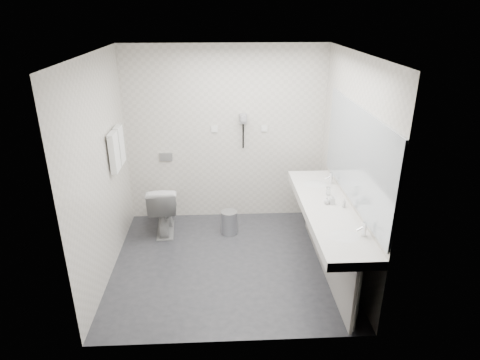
{
  "coord_description": "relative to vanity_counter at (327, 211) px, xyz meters",
  "views": [
    {
      "loc": [
        -0.07,
        -4.33,
        2.94
      ],
      "look_at": [
        0.15,
        0.15,
        1.05
      ],
      "focal_mm": 31.01,
      "sensor_mm": 36.0,
      "label": 1
    }
  ],
  "objects": [
    {
      "name": "faucet_far",
      "position": [
        0.19,
        0.65,
        0.12
      ],
      "size": [
        0.04,
        0.04,
        0.15
      ],
      "primitive_type": "cylinder",
      "color": "silver",
      "rests_on": "vanity_counter"
    },
    {
      "name": "soap_bottle_c",
      "position": [
        0.17,
        -0.02,
        0.11
      ],
      "size": [
        0.05,
        0.05,
        0.11
      ],
      "primitive_type": "imported",
      "rotation": [
        0.0,
        0.0,
        0.29
      ],
      "color": "beige",
      "rests_on": "vanity_counter"
    },
    {
      "name": "dryer_cord",
      "position": [
        -0.88,
        1.46,
        0.45
      ],
      "size": [
        0.02,
        0.02,
        0.35
      ],
      "primitive_type": "cylinder",
      "color": "black",
      "rests_on": "dryer_cradle"
    },
    {
      "name": "vanity_post_far",
      "position": [
        0.05,
        1.04,
        -0.42
      ],
      "size": [
        0.06,
        0.06,
        0.75
      ],
      "primitive_type": "cylinder",
      "color": "silver",
      "rests_on": "floor"
    },
    {
      "name": "dryer_barrel",
      "position": [
        -0.88,
        1.4,
        0.73
      ],
      "size": [
        0.08,
        0.14,
        0.08
      ],
      "primitive_type": "cylinder",
      "rotation": [
        1.57,
        0.0,
        0.0
      ],
      "color": "gray",
      "rests_on": "dryer_cradle"
    },
    {
      "name": "wall_front",
      "position": [
        -1.12,
        -1.1,
        0.45
      ],
      "size": [
        2.8,
        0.0,
        2.8
      ],
      "primitive_type": "plane",
      "rotation": [
        -1.57,
        0.0,
        0.0
      ],
      "color": "beige",
      "rests_on": "floor"
    },
    {
      "name": "towel_rail",
      "position": [
        -2.47,
        0.75,
        0.75
      ],
      "size": [
        0.02,
        0.62,
        0.02
      ],
      "primitive_type": "cylinder",
      "rotation": [
        1.57,
        0.0,
        0.0
      ],
      "color": "silver",
      "rests_on": "wall_left"
    },
    {
      "name": "vanity_post_near",
      "position": [
        0.05,
        -1.04,
        -0.42
      ],
      "size": [
        0.06,
        0.06,
        0.75
      ],
      "primitive_type": "cylinder",
      "color": "silver",
      "rests_on": "floor"
    },
    {
      "name": "basin_near",
      "position": [
        0.0,
        -0.65,
        0.04
      ],
      "size": [
        0.4,
        0.31,
        0.05
      ],
      "primitive_type": "ellipsoid",
      "color": "silver",
      "rests_on": "vanity_counter"
    },
    {
      "name": "wall_right",
      "position": [
        0.27,
        0.2,
        0.45
      ],
      "size": [
        0.0,
        2.6,
        2.6
      ],
      "primitive_type": "plane",
      "rotation": [
        1.57,
        0.0,
        -1.57
      ],
      "color": "beige",
      "rests_on": "floor"
    },
    {
      "name": "dryer_cradle",
      "position": [
        -0.88,
        1.47,
        0.7
      ],
      "size": [
        0.1,
        0.04,
        0.14
      ],
      "primitive_type": "cube",
      "color": "gray",
      "rests_on": "wall_back"
    },
    {
      "name": "towel_far",
      "position": [
        -2.46,
        0.89,
        0.53
      ],
      "size": [
        0.07,
        0.24,
        0.48
      ],
      "primitive_type": "cube",
      "color": "white",
      "rests_on": "towel_rail"
    },
    {
      "name": "vanity_panel",
      "position": [
        0.02,
        0.0,
        -0.42
      ],
      "size": [
        0.03,
        2.15,
        0.75
      ],
      "primitive_type": "cube",
      "color": "gray",
      "rests_on": "floor"
    },
    {
      "name": "soap_bottle_b",
      "position": [
        0.0,
        0.07,
        0.09
      ],
      "size": [
        0.08,
        0.08,
        0.08
      ],
      "primitive_type": "imported",
      "rotation": [
        0.0,
        0.0,
        -0.19
      ],
      "color": "beige",
      "rests_on": "vanity_counter"
    },
    {
      "name": "switch_plate_b",
      "position": [
        -0.57,
        1.49,
        0.55
      ],
      "size": [
        0.09,
        0.02,
        0.09
      ],
      "primitive_type": "cube",
      "color": "silver",
      "rests_on": "wall_back"
    },
    {
      "name": "basin_far",
      "position": [
        0.0,
        0.65,
        0.04
      ],
      "size": [
        0.4,
        0.31,
        0.05
      ],
      "primitive_type": "ellipsoid",
      "color": "silver",
      "rests_on": "vanity_counter"
    },
    {
      "name": "floor",
      "position": [
        -1.12,
        0.2,
        -0.8
      ],
      "size": [
        2.8,
        2.8,
        0.0
      ],
      "primitive_type": "plane",
      "color": "#29292E",
      "rests_on": "ground"
    },
    {
      "name": "faucet_near",
      "position": [
        0.19,
        -0.65,
        0.12
      ],
      "size": [
        0.04,
        0.04,
        0.15
      ],
      "primitive_type": "cylinder",
      "color": "silver",
      "rests_on": "vanity_counter"
    },
    {
      "name": "wall_left",
      "position": [
        -2.52,
        0.2,
        0.45
      ],
      "size": [
        0.0,
        2.6,
        2.6
      ],
      "primitive_type": "plane",
      "rotation": [
        1.57,
        0.0,
        1.57
      ],
      "color": "beige",
      "rests_on": "floor"
    },
    {
      "name": "towel_near",
      "position": [
        -2.46,
        0.61,
        0.53
      ],
      "size": [
        0.07,
        0.24,
        0.48
      ],
      "primitive_type": "cube",
      "color": "white",
      "rests_on": "towel_rail"
    },
    {
      "name": "pedal_bin",
      "position": [
        -1.1,
        0.94,
        -0.64
      ],
      "size": [
        0.26,
        0.26,
        0.32
      ],
      "primitive_type": "cylinder",
      "rotation": [
        0.0,
        0.0,
        0.15
      ],
      "color": "#B2B5BA",
      "rests_on": "floor"
    },
    {
      "name": "vanity_counter",
      "position": [
        0.0,
        0.0,
        0.0
      ],
      "size": [
        0.55,
        2.2,
        0.1
      ],
      "primitive_type": "cube",
      "color": "silver",
      "rests_on": "floor"
    },
    {
      "name": "ceiling",
      "position": [
        -1.12,
        0.2,
        1.7
      ],
      "size": [
        2.8,
        2.8,
        0.0
      ],
      "primitive_type": "plane",
      "rotation": [
        3.14,
        0.0,
        0.0
      ],
      "color": "silver",
      "rests_on": "wall_back"
    },
    {
      "name": "flush_plate",
      "position": [
        -1.98,
        1.49,
        0.15
      ],
      "size": [
        0.18,
        0.02,
        0.12
      ],
      "primitive_type": "cube",
      "color": "#B2B5BA",
      "rests_on": "wall_back"
    },
    {
      "name": "mirror",
      "position": [
        0.26,
        0.0,
        0.65
      ],
      "size": [
        0.02,
        2.2,
        1.05
      ],
      "primitive_type": "cube",
      "color": "#B2BCC6",
      "rests_on": "wall_right"
    },
    {
      "name": "wall_back",
      "position": [
        -1.12,
        1.5,
        0.45
      ],
      "size": [
        2.8,
        0.0,
        2.8
      ],
      "primitive_type": "plane",
      "rotation": [
        1.57,
        0.0,
        0.0
      ],
      "color": "beige",
      "rests_on": "floor"
    },
    {
      "name": "glass_left",
      "position": [
        0.08,
        0.31,
        0.1
      ],
      "size": [
        0.06,
        0.06,
        0.1
      ],
      "primitive_type": "cylinder",
      "rotation": [
        0.0,
        0.0,
        0.21
      ],
      "color": "silver",
      "rests_on": "vanity_counter"
    },
    {
      "name": "soap_bottle_a",
      "position": [
        0.06,
        0.07,
        0.11
      ],
      "size": [
        0.05,
        0.05,
        0.12
      ],
      "primitive_type": "imported",
      "rotation": [
        0.0,
        0.0,
        -0.02
      ],
      "color": "beige",
      "rests_on": "vanity_counter"
    },
    {
      "name": "bin_lid",
      "position": [
        -1.1,
        0.94,
        -0.47
      ],
      "size": [
        0.23,
        0.23,
        0.02
      ],
      "primitive_type": "cylinder",
      "color": "#B2B5BA",
      "rests_on": "pedal_bin"
    },
    {
      "name": "toilet",
      "position": [
        -2.0,
        1.05,
        -0.44
      ],
      "size": [
        0.45,
        0.73,
        0.72
      ],
      "primitive_type": "imported",
      "rotation": [
        0.0,
        0.0,
        3.21
      ],
      "color": "silver",
      "rests_on": "floor"
    },
    {
      "name": "switch_plate_a",
      "position": [
        -1.27,
        1.49,
        0.55
      ],
      "size": [
        0.09,
        0.02,
        0.09
      ],
      "primitive_type": "cube",
      "color": "silver",
      "rests_on": "wall_back"
    }
  ]
}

